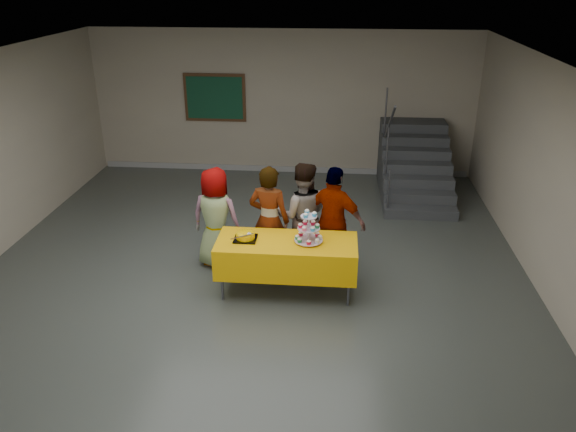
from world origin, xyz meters
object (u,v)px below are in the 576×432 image
at_px(schoolchild_b, 269,220).
at_px(schoolchild_d, 334,221).
at_px(bake_table, 287,255).
at_px(cupcake_stand, 309,231).
at_px(noticeboard, 215,98).
at_px(schoolchild_c, 302,215).
at_px(bear_cake, 245,235).
at_px(schoolchild_a, 216,218).
at_px(staircase, 413,166).

height_order(schoolchild_b, schoolchild_d, schoolchild_b).
relative_size(bake_table, cupcake_stand, 4.22).
xyz_separation_m(cupcake_stand, noticeboard, (-2.26, 4.92, 0.67)).
bearing_deg(schoolchild_c, schoolchild_b, 22.06).
relative_size(bear_cake, schoolchild_c, 0.22).
relative_size(schoolchild_a, schoolchild_d, 0.94).
height_order(schoolchild_a, schoolchild_d, schoolchild_d).
bearing_deg(schoolchild_c, cupcake_stand, 94.74).
bearing_deg(schoolchild_c, schoolchild_d, 154.30).
distance_m(schoolchild_c, schoolchild_d, 0.50).
relative_size(cupcake_stand, schoolchild_c, 0.28).
relative_size(schoolchild_b, schoolchild_d, 1.01).
bearing_deg(schoolchild_a, cupcake_stand, 165.02).
xyz_separation_m(schoolchild_a, schoolchild_d, (1.72, -0.07, 0.05)).
bearing_deg(bear_cake, cupcake_stand, -0.16).
bearing_deg(schoolchild_a, staircase, -122.76).
xyz_separation_m(cupcake_stand, schoolchild_d, (0.33, 0.61, -0.13)).
height_order(bake_table, schoolchild_d, schoolchild_d).
distance_m(schoolchild_a, schoolchild_b, 0.81).
height_order(bake_table, staircase, staircase).
height_order(cupcake_stand, schoolchild_a, schoolchild_a).
bearing_deg(bake_table, schoolchild_b, 118.42).
distance_m(bake_table, schoolchild_b, 0.68).
distance_m(schoolchild_a, schoolchild_d, 1.72).
distance_m(schoolchild_b, schoolchild_c, 0.51).
relative_size(cupcake_stand, schoolchild_d, 0.28).
bearing_deg(bake_table, schoolchild_a, 148.01).
relative_size(bear_cake, schoolchild_d, 0.22).
height_order(cupcake_stand, bear_cake, cupcake_stand).
distance_m(cupcake_stand, noticeboard, 5.45).
bearing_deg(schoolchild_c, schoolchild_a, -0.69).
xyz_separation_m(schoolchild_c, schoolchild_d, (0.47, -0.17, 0.00)).
xyz_separation_m(schoolchild_d, staircase, (1.54, 3.48, -0.32)).
xyz_separation_m(bake_table, cupcake_stand, (0.29, 0.01, 0.38)).
height_order(bear_cake, schoolchild_b, schoolchild_b).
xyz_separation_m(schoolchild_b, staircase, (2.46, 3.54, -0.32)).
height_order(bear_cake, staircase, staircase).
xyz_separation_m(bake_table, schoolchild_c, (0.15, 0.79, 0.25)).
distance_m(bake_table, staircase, 4.63).
relative_size(bake_table, schoolchild_b, 1.16).
bearing_deg(schoolchild_a, bake_table, 159.00).
bearing_deg(bear_cake, schoolchild_d, 27.19).
bearing_deg(bake_table, bear_cake, 178.73).
relative_size(cupcake_stand, bear_cake, 1.24).
bearing_deg(bake_table, cupcake_stand, 1.95).
xyz_separation_m(bake_table, schoolchild_d, (0.62, 0.62, 0.25)).
bearing_deg(cupcake_stand, staircase, 65.43).
xyz_separation_m(bear_cake, schoolchild_b, (0.26, 0.54, -0.02)).
distance_m(bake_table, schoolchild_d, 0.91).
bearing_deg(schoolchild_c, noticeboard, -68.22).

